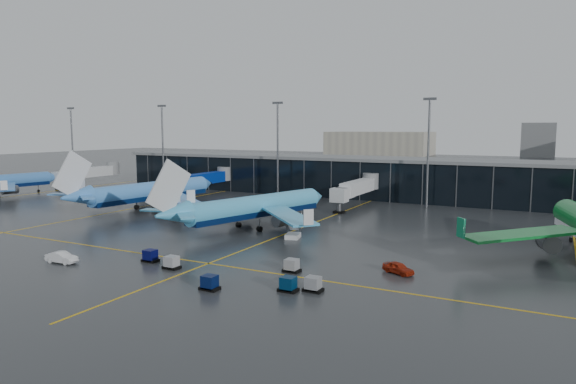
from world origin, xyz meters
The scene contains 12 objects.
ground centered at (0.00, 0.00, 0.00)m, with size 600.00×600.00×0.00m, color #282B2D.
terminal_pier centered at (0.00, 62.00, 5.42)m, with size 142.00×17.00×10.70m.
jet_bridges centered at (-35.00, 42.99, 4.55)m, with size 94.00×27.50×7.20m.
flood_masts centered at (5.00, 50.00, 13.81)m, with size 203.00×0.50×25.50m.
distant_hangars centered at (49.94, 270.08, 8.79)m, with size 260.00×71.00×22.00m.
taxi_lines centered at (10.00, 10.61, 0.01)m, with size 220.00×120.00×0.02m.
airliner_arkefly centered at (-30.10, 17.75, 6.70)m, with size 38.26×43.57×13.39m, color #458DE4, non-canonical shape.
airliner_klm_near centered at (2.64, 10.03, 6.46)m, with size 36.89×42.01×12.91m, color #45AEE4, non-canonical shape.
baggage_carts centered at (16.99, -19.17, 0.76)m, with size 27.83×12.47×1.70m.
mobile_airstair centered at (12.81, 4.97, 0.77)m, with size 2.95×3.66×3.45m.
service_van_red centered at (34.48, -7.65, 0.74)m, with size 1.75×4.35×1.48m, color #9A200B.
service_van_white centered at (-8.14, -24.20, 0.78)m, with size 1.65×4.74×1.56m, color silver.
Camera 1 is at (51.78, -70.78, 18.51)m, focal length 32.00 mm.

